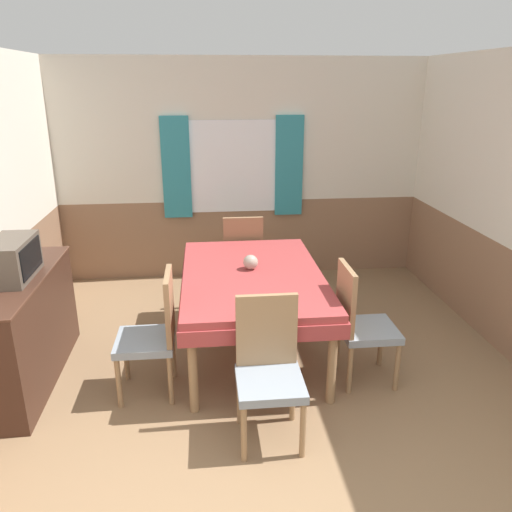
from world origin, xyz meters
name	(u,v)px	position (x,y,z in m)	size (l,w,h in m)	color
wall_back	(241,171)	(-0.01, 4.25, 1.30)	(4.73, 0.10, 2.60)	silver
dining_table	(252,283)	(-0.06, 2.28, 0.66)	(1.22, 1.86, 0.76)	#9E3838
chair_head_window	(242,256)	(-0.06, 3.41, 0.52)	(0.44, 0.44, 0.99)	#93704C
chair_right_near	(360,321)	(0.74, 1.74, 0.52)	(0.44, 0.44, 0.99)	#93704C
chair_left_near	(154,331)	(-0.87, 1.74, 0.52)	(0.44, 0.44, 0.99)	#93704C
chair_head_near	(269,366)	(-0.06, 1.16, 0.52)	(0.44, 0.44, 0.99)	#93704C
sideboard	(23,329)	(-1.93, 2.02, 0.46)	(0.46, 1.51, 0.90)	#3D2319
tv	(12,259)	(-1.92, 2.00, 1.05)	(0.29, 0.54, 0.31)	#51473D
vase	(251,262)	(-0.07, 2.37, 0.83)	(0.13, 0.13, 0.13)	#A39989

